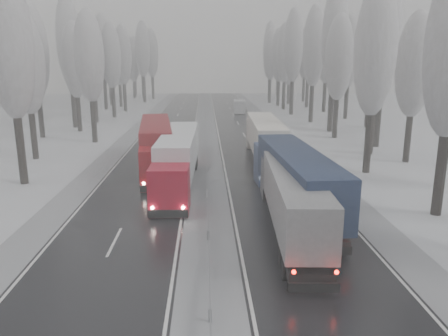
{
  "coord_description": "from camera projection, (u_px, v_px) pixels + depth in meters",
  "views": [
    {
      "loc": [
        -0.12,
        -10.95,
        9.8
      ],
      "look_at": [
        1.24,
        20.18,
        2.2
      ],
      "focal_mm": 35.0,
      "sensor_mm": 36.0,
      "label": 1
    }
  ],
  "objects": [
    {
      "name": "tree_27",
      "position": [
        349.0,
        52.0,
        74.67
      ],
      "size": [
        3.6,
        3.6,
        17.62
      ],
      "color": "black",
      "rests_on": "ground"
    },
    {
      "name": "tree_36",
      "position": [
        270.0,
        49.0,
        113.64
      ],
      "size": [
        3.6,
        3.6,
        20.23
      ],
      "color": "black",
      "rests_on": "ground"
    },
    {
      "name": "tree_74",
      "position": [
        143.0,
        50.0,
        105.73
      ],
      "size": [
        3.6,
        3.6,
        19.68
      ],
      "color": "black",
      "rests_on": "ground"
    },
    {
      "name": "tree_26",
      "position": [
        314.0,
        47.0,
        70.31
      ],
      "size": [
        3.6,
        3.6,
        18.78
      ],
      "color": "black",
      "rests_on": "ground"
    },
    {
      "name": "tree_37",
      "position": [
        293.0,
        59.0,
        118.4
      ],
      "size": [
        3.6,
        3.6,
        16.37
      ],
      "color": "black",
      "rests_on": "ground"
    },
    {
      "name": "tree_34",
      "position": [
        271.0,
        55.0,
        104.42
      ],
      "size": [
        3.6,
        3.6,
        17.63
      ],
      "color": "black",
      "rests_on": "ground"
    },
    {
      "name": "shoulder_right",
      "position": [
        311.0,
        165.0,
        42.5
      ],
      "size": [
        2.4,
        200.0,
        0.04
      ],
      "primitive_type": "cube",
      "color": "#93969B",
      "rests_on": "ground"
    },
    {
      "name": "tree_30",
      "position": [
        285.0,
        53.0,
        90.23
      ],
      "size": [
        3.6,
        3.6,
        17.86
      ],
      "color": "black",
      "rests_on": "ground"
    },
    {
      "name": "tree_76",
      "position": [
        152.0,
        53.0,
        115.06
      ],
      "size": [
        3.6,
        3.6,
        18.55
      ],
      "color": "black",
      "rests_on": "ground"
    },
    {
      "name": "tree_35",
      "position": [
        305.0,
        54.0,
        108.6
      ],
      "size": [
        3.6,
        3.6,
        18.25
      ],
      "color": "black",
      "rests_on": "ground"
    },
    {
      "name": "truck_blue_box",
      "position": [
        293.0,
        175.0,
        28.74
      ],
      "size": [
        3.43,
        16.95,
        4.32
      ],
      "rotation": [
        0.0,
        0.0,
        0.05
      ],
      "color": "navy",
      "rests_on": "ground"
    },
    {
      "name": "tree_19",
      "position": [
        415.0,
        66.0,
        41.7
      ],
      "size": [
        3.6,
        3.6,
        14.57
      ],
      "color": "black",
      "rests_on": "ground"
    },
    {
      "name": "tree_62",
      "position": [
        89.0,
        57.0,
        52.36
      ],
      "size": [
        3.6,
        3.6,
        16.04
      ],
      "color": "black",
      "rests_on": "ground"
    },
    {
      "name": "tree_70",
      "position": [
        123.0,
        55.0,
        86.52
      ],
      "size": [
        3.6,
        3.6,
        17.09
      ],
      "color": "black",
      "rests_on": "ground"
    },
    {
      "name": "tree_31",
      "position": [
        309.0,
        51.0,
        94.26
      ],
      "size": [
        3.6,
        3.6,
        18.58
      ],
      "color": "black",
      "rests_on": "ground"
    },
    {
      "name": "tree_68",
      "position": [
        111.0,
        56.0,
        76.79
      ],
      "size": [
        3.6,
        3.6,
        16.65
      ],
      "color": "black",
      "rests_on": "ground"
    },
    {
      "name": "tree_75",
      "position": [
        108.0,
        53.0,
        109.38
      ],
      "size": [
        3.6,
        3.6,
        18.6
      ],
      "color": "black",
      "rests_on": "ground"
    },
    {
      "name": "tree_67",
      "position": [
        90.0,
        54.0,
        73.91
      ],
      "size": [
        3.6,
        3.6,
        17.09
      ],
      "color": "black",
      "rests_on": "ground"
    },
    {
      "name": "tree_39",
      "position": [
        278.0,
        60.0,
        128.57
      ],
      "size": [
        3.6,
        3.6,
        16.19
      ],
      "color": "black",
      "rests_on": "ground"
    },
    {
      "name": "tree_28",
      "position": [
        293.0,
        46.0,
        80.5
      ],
      "size": [
        3.6,
        3.6,
        19.62
      ],
      "color": "black",
      "rests_on": "ground"
    },
    {
      "name": "tree_64",
      "position": [
        75.0,
        61.0,
        60.99
      ],
      "size": [
        3.6,
        3.6,
        15.42
      ],
      "color": "black",
      "rests_on": "ground"
    },
    {
      "name": "tree_24",
      "position": [
        335.0,
        37.0,
        60.11
      ],
      "size": [
        3.6,
        3.6,
        20.49
      ],
      "color": "black",
      "rests_on": "ground"
    },
    {
      "name": "tree_66",
      "position": [
        93.0,
        62.0,
        70.37
      ],
      "size": [
        3.6,
        3.6,
        15.23
      ],
      "color": "black",
      "rests_on": "ground"
    },
    {
      "name": "tree_63",
      "position": [
        34.0,
        53.0,
        55.78
      ],
      "size": [
        3.6,
        3.6,
        16.88
      ],
      "color": "black",
      "rests_on": "ground"
    },
    {
      "name": "tree_73",
      "position": [
        109.0,
        56.0,
        99.22
      ],
      "size": [
        3.6,
        3.6,
        17.22
      ],
      "color": "black",
      "rests_on": "ground"
    },
    {
      "name": "carriageway_left",
      "position": [
        152.0,
        167.0,
        41.85
      ],
      "size": [
        7.5,
        200.0,
        0.03
      ],
      "primitive_type": "cube",
      "color": "black",
      "rests_on": "ground"
    },
    {
      "name": "truck_cream_box",
      "position": [
        264.0,
        136.0,
        43.92
      ],
      "size": [
        3.15,
        16.83,
        4.3
      ],
      "rotation": [
        0.0,
        0.0,
        -0.03
      ],
      "color": "#A9A496",
      "rests_on": "ground"
    },
    {
      "name": "median_slush",
      "position": [
        207.0,
        166.0,
        42.07
      ],
      "size": [
        3.0,
        200.0,
        0.04
      ],
      "primitive_type": "cube",
      "color": "#93969B",
      "rests_on": "ground"
    },
    {
      "name": "tree_20",
      "position": [
        377.0,
        58.0,
        45.44
      ],
      "size": [
        3.6,
        3.6,
        15.71
      ],
      "color": "black",
      "rests_on": "ground"
    },
    {
      "name": "tree_60",
      "position": [
        26.0,
        64.0,
        43.13
      ],
      "size": [
        3.6,
        3.6,
        14.84
      ],
      "color": "black",
      "rests_on": "ground"
    },
    {
      "name": "shoulder_left",
      "position": [
        100.0,
        167.0,
        41.64
      ],
      "size": [
        2.4,
        200.0,
        0.04
      ],
      "primitive_type": "cube",
      "color": "#93969B",
      "rests_on": "ground"
    },
    {
      "name": "carriageway_right",
      "position": [
        261.0,
        166.0,
        42.29
      ],
      "size": [
        7.5,
        200.0,
        0.03
      ],
      "primitive_type": "cube",
      "color": "black",
      "rests_on": "ground"
    },
    {
      "name": "tree_38",
      "position": [
        270.0,
        55.0,
        124.3
      ],
      "size": [
        3.6,
        3.6,
        17.97
      ],
      "color": "black",
      "rests_on": "ground"
    },
    {
      "name": "tree_71",
      "position": [
        102.0,
        48.0,
        89.82
      ],
      "size": [
        3.6,
        3.6,
        19.61
      ],
      "color": "black",
      "rests_on": "ground"
    },
    {
      "name": "tree_22",
      "position": [
        339.0,
        58.0,
        55.51
      ],
      "size": [
        3.6,
        3.6,
        15.86
      ],
      "color": "black",
      "rests_on": "ground"
    },
    {
      "name": "tree_58",
      "position": [
        9.0,
        44.0,
        33.53
      ],
      "size": [
        3.6,
        3.6,
        17.21
      ],
      "color": "black",
      "rests_on": "ground"
    },
    {
      "name": "tree_77",
      "position": [
        133.0,
        64.0,
        119.34
      ],
      "size": [
        3.6,
        3.6,
        14.32
      ],
      "color": "black",
      "rests_on": "ground"
    },
    {
      "name": "tree_18",
      "position": [
        375.0,
        51.0,
        37.28
      ],
      "size": [
        3.6,
        3.6,
        16.58
      ],
      "color": "black",
      "rests_on": "ground"
    },
    {
      "name": "tree_33",
      "position": [
        289.0,
        64.0,
        102.07
      ],
      "size": [
        3.6,
        3.6,
        14.33
      ],
      "color": "black",
      "rests_on": "ground"
    },
    {
      "name": "tree_79",
      "position": [
        134.0,
        57.0,
        125.29
      ],
      "size": [
        3.6,
        3.6,
        17.07
      ],
      "color": "black",
      "rests_on": "ground"
    },
    {
      "name": "truck_grey_tarp",
      "position": [
        290.0,
        195.0,
        25.46
      ],
      "size": [
        3.16,
        15.09,
        3.85
      ],
      "rotation": [
        0.0,
        0.0,
        -0.05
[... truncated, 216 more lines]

